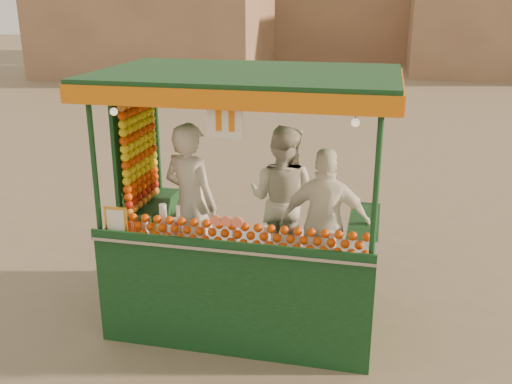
% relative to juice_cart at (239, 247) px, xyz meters
% --- Properties ---
extents(ground, '(90.00, 90.00, 0.00)m').
position_rel_juice_cart_xyz_m(ground, '(-0.06, 0.15, -0.92)').
color(ground, '#736252').
rests_on(ground, ground).
extents(building_left, '(10.00, 6.00, 6.00)m').
position_rel_juice_cart_xyz_m(building_left, '(-9.06, 20.15, 2.08)').
color(building_left, '#9D7959').
rests_on(building_left, ground).
extents(building_right, '(9.00, 6.00, 5.00)m').
position_rel_juice_cart_xyz_m(building_right, '(6.94, 24.15, 1.58)').
color(building_right, '#9D7959').
rests_on(building_right, ground).
extents(juice_cart, '(3.13, 2.03, 2.84)m').
position_rel_juice_cart_xyz_m(juice_cart, '(0.00, 0.00, 0.00)').
color(juice_cart, '#0E3513').
rests_on(juice_cart, ground).
extents(vendor_left, '(0.82, 0.68, 1.92)m').
position_rel_juice_cart_xyz_m(vendor_left, '(-0.63, 0.24, 0.37)').
color(vendor_left, silver).
rests_on(vendor_left, ground).
extents(vendor_middle, '(1.02, 0.87, 1.82)m').
position_rel_juice_cart_xyz_m(vendor_middle, '(0.35, 0.79, 0.32)').
color(vendor_middle, silver).
rests_on(vendor_middle, ground).
extents(vendor_right, '(1.03, 0.48, 1.71)m').
position_rel_juice_cart_xyz_m(vendor_right, '(0.93, 0.25, 0.26)').
color(vendor_right, white).
rests_on(vendor_right, ground).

